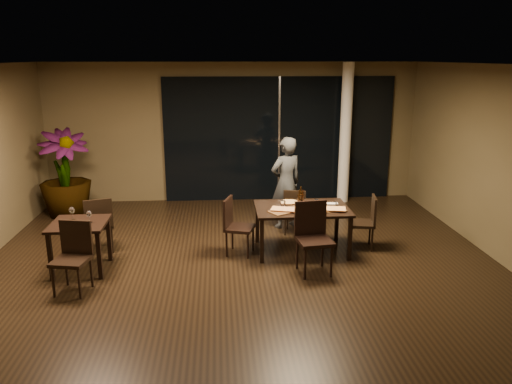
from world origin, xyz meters
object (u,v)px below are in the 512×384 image
at_px(chair_main_left, 235,223).
at_px(diner, 286,183).
at_px(chair_side_far, 99,222).
at_px(chair_main_far, 295,209).
at_px(side_table, 79,231).
at_px(chair_main_near, 313,233).
at_px(chair_main_right, 366,219).
at_px(bottle_a, 299,199).
at_px(main_table, 302,212).
at_px(potted_plant, 65,174).
at_px(bottle_b, 303,198).
at_px(bottle_c, 301,196).
at_px(chair_side_near, 73,253).

height_order(chair_main_left, diner, diner).
bearing_deg(chair_side_far, chair_main_far, 173.62).
relative_size(side_table, chair_main_near, 0.76).
bearing_deg(side_table, chair_main_near, -4.55).
height_order(chair_main_far, chair_main_right, chair_main_right).
bearing_deg(chair_main_far, bottle_a, 100.79).
relative_size(chair_main_near, diner, 0.62).
height_order(main_table, diner, diner).
relative_size(side_table, chair_main_far, 0.95).
xyz_separation_m(main_table, chair_side_far, (-3.28, 0.18, -0.15)).
bearing_deg(bottle_a, potted_plant, 153.31).
relative_size(chair_main_left, bottle_a, 3.32).
distance_m(bottle_b, bottle_c, 0.06).
xyz_separation_m(potted_plant, bottle_c, (4.35, -2.11, 0.04)).
distance_m(chair_main_right, chair_side_near, 4.58).
xyz_separation_m(side_table, potted_plant, (-0.96, 2.71, 0.25)).
xyz_separation_m(main_table, bottle_a, (-0.04, 0.04, 0.21)).
height_order(side_table, bottle_c, bottle_c).
distance_m(chair_main_far, chair_side_far, 3.35).
distance_m(chair_main_left, potted_plant, 3.97).
xyz_separation_m(chair_side_near, bottle_a, (3.28, 1.19, 0.35)).
bearing_deg(chair_main_right, chair_side_far, -81.18).
bearing_deg(chair_side_near, bottle_a, 31.39).
bearing_deg(side_table, bottle_c, 10.07).
relative_size(chair_main_left, chair_side_near, 0.97).
distance_m(diner, bottle_c, 1.13).
height_order(chair_main_left, chair_main_right, chair_main_left).
bearing_deg(chair_main_near, chair_main_far, 83.17).
distance_m(chair_main_right, diner, 1.71).
xyz_separation_m(chair_main_left, diner, (0.99, 1.24, 0.34)).
xyz_separation_m(chair_main_near, potted_plant, (-4.39, 2.98, 0.28)).
bearing_deg(chair_side_far, bottle_b, 160.78).
relative_size(chair_side_near, bottle_b, 3.51).
xyz_separation_m(main_table, diner, (-0.10, 1.22, 0.18)).
bearing_deg(bottle_c, bottle_a, -118.67).
bearing_deg(chair_side_near, chair_side_far, 99.72).
distance_m(chair_main_left, diner, 1.63).
xyz_separation_m(side_table, diner, (3.30, 1.72, 0.23)).
relative_size(side_table, chair_main_left, 0.86).
bearing_deg(chair_main_near, chair_main_right, 30.54).
xyz_separation_m(side_table, chair_main_right, (4.50, 0.56, -0.12)).
distance_m(chair_main_left, chair_side_near, 2.50).
xyz_separation_m(chair_main_left, bottle_a, (1.05, 0.05, 0.37)).
xyz_separation_m(chair_main_right, bottle_c, (-1.10, 0.04, 0.41)).
xyz_separation_m(chair_side_far, diner, (3.18, 1.05, 0.33)).
relative_size(chair_main_far, bottle_b, 3.08).
xyz_separation_m(diner, bottle_c, (0.09, -1.12, 0.06)).
relative_size(side_table, bottle_a, 2.86).
relative_size(chair_main_far, chair_main_left, 0.91).
xyz_separation_m(chair_side_near, bottle_b, (3.34, 1.21, 0.35)).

